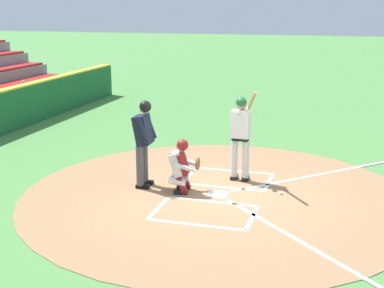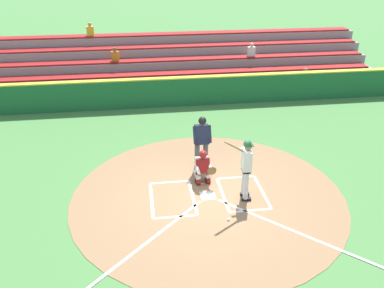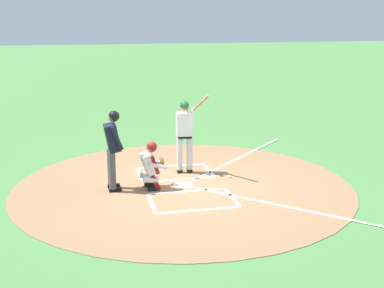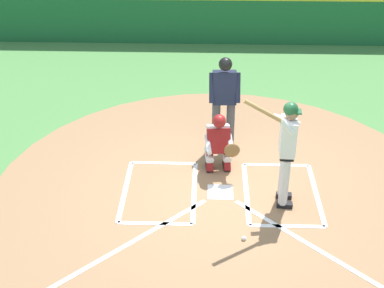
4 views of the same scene
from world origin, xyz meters
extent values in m
plane|color=#4C8442|center=(0.00, 0.00, 0.00)|extent=(120.00, 120.00, 0.00)
cylinder|color=#99704C|center=(0.00, 0.00, 0.01)|extent=(8.00, 8.00, 0.01)
cube|color=white|center=(0.00, 0.00, 0.01)|extent=(0.44, 0.44, 0.01)
cube|color=white|center=(-1.05, -0.90, 0.01)|extent=(1.20, 0.08, 0.01)
cube|color=white|center=(-1.05, 0.90, 0.01)|extent=(1.20, 0.08, 0.01)
cube|color=white|center=(-0.45, 0.00, 0.01)|extent=(0.08, 1.80, 0.01)
cube|color=white|center=(-1.65, 0.00, 0.01)|extent=(0.08, 1.80, 0.01)
cube|color=white|center=(1.05, -0.90, 0.01)|extent=(1.20, 0.08, 0.01)
cube|color=white|center=(1.05, 0.90, 0.01)|extent=(1.20, 0.08, 0.01)
cube|color=white|center=(0.45, 0.00, 0.01)|extent=(0.08, 1.80, 0.01)
cube|color=white|center=(1.65, 0.00, 0.01)|extent=(0.08, 1.80, 0.01)
cube|color=white|center=(2.10, 2.10, 0.01)|extent=(3.73, 3.73, 0.01)
cube|color=white|center=(-2.10, 2.10, 0.01)|extent=(3.73, 3.73, 0.01)
cylinder|color=silver|center=(-1.04, 0.12, 0.50)|extent=(0.15, 0.15, 0.84)
cube|color=black|center=(-1.08, 0.12, 0.04)|extent=(0.27, 0.14, 0.09)
cylinder|color=silver|center=(-1.02, 0.38, 0.50)|extent=(0.15, 0.15, 0.84)
cube|color=black|center=(-1.06, 0.38, 0.04)|extent=(0.27, 0.14, 0.09)
cube|color=black|center=(-1.03, 0.25, 0.97)|extent=(0.24, 0.35, 0.10)
cube|color=white|center=(-1.03, 0.25, 1.28)|extent=(0.26, 0.41, 0.60)
sphere|color=#9E7051|center=(-1.05, 0.25, 1.69)|extent=(0.21, 0.21, 0.21)
sphere|color=#1E512D|center=(-1.03, 0.25, 1.76)|extent=(0.23, 0.23, 0.23)
cube|color=#1E512D|center=(-1.14, 0.26, 1.73)|extent=(0.12, 0.18, 0.02)
cylinder|color=white|center=(-0.98, 0.23, 1.56)|extent=(0.43, 0.12, 0.21)
cylinder|color=white|center=(-0.97, 0.44, 1.56)|extent=(0.27, 0.11, 0.29)
cylinder|color=#AD7F4C|center=(-0.60, 0.55, 1.86)|extent=(0.70, 0.32, 0.53)
cylinder|color=#AD7F4C|center=(-0.92, 0.42, 1.62)|extent=(0.09, 0.10, 0.08)
cube|color=black|center=(-0.12, -0.77, 0.04)|extent=(0.15, 0.27, 0.09)
cube|color=maroon|center=(-0.13, -0.73, 0.20)|extent=(0.15, 0.25, 0.37)
cylinder|color=silver|center=(-0.12, -0.83, 0.28)|extent=(0.19, 0.38, 0.21)
cube|color=black|center=(0.19, -0.74, 0.04)|extent=(0.15, 0.27, 0.09)
cube|color=maroon|center=(0.19, -0.70, 0.20)|extent=(0.15, 0.25, 0.37)
cylinder|color=silver|center=(0.20, -0.80, 0.28)|extent=(0.19, 0.38, 0.21)
cube|color=silver|center=(0.04, -0.82, 0.62)|extent=(0.44, 0.40, 0.52)
cube|color=maroon|center=(0.03, -0.71, 0.62)|extent=(0.44, 0.26, 0.46)
sphere|color=brown|center=(0.04, -0.75, 0.99)|extent=(0.21, 0.21, 0.21)
sphere|color=maroon|center=(0.03, -0.73, 1.01)|extent=(0.24, 0.24, 0.24)
cylinder|color=silver|center=(-0.17, -0.68, 0.60)|extent=(0.14, 0.46, 0.20)
cylinder|color=silver|center=(0.22, -0.63, 0.60)|extent=(0.14, 0.46, 0.20)
ellipsoid|color=brown|center=(-0.20, -0.48, 0.57)|extent=(0.29, 0.13, 0.28)
cylinder|color=#4C4C51|center=(-0.21, -1.67, 0.51)|extent=(0.16, 0.16, 0.86)
cube|color=black|center=(-0.21, -1.62, 0.04)|extent=(0.14, 0.29, 0.09)
cylinder|color=#4C4C51|center=(0.07, -1.66, 0.51)|extent=(0.16, 0.16, 0.86)
cube|color=black|center=(0.07, -1.61, 0.04)|extent=(0.14, 0.29, 0.09)
cube|color=#191E33|center=(-0.07, -1.62, 1.25)|extent=(0.45, 0.38, 0.66)
sphere|color=#9E7051|center=(-0.07, -1.58, 1.72)|extent=(0.22, 0.22, 0.22)
sphere|color=black|center=(-0.07, -1.56, 1.74)|extent=(0.25, 0.25, 0.25)
cylinder|color=#191E33|center=(-0.31, -1.55, 1.28)|extent=(0.11, 0.29, 0.56)
cylinder|color=#191E33|center=(0.17, -1.53, 1.28)|extent=(0.11, 0.29, 0.56)
sphere|color=white|center=(-0.35, 1.25, 0.04)|extent=(0.07, 0.07, 0.07)
camera|label=1|loc=(10.12, 2.38, 3.77)|focal=50.36mm
camera|label=2|loc=(1.87, 10.11, 6.83)|focal=38.92mm
camera|label=3|loc=(11.50, -2.33, 3.97)|focal=48.66mm
camera|label=4|loc=(0.24, 7.91, 5.61)|focal=52.29mm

